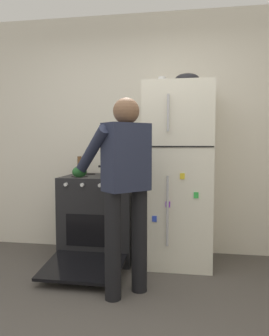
{
  "coord_description": "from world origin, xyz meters",
  "views": [
    {
      "loc": [
        0.56,
        -1.87,
        1.23
      ],
      "look_at": [
        0.02,
        1.32,
        1.0
      ],
      "focal_mm": 35.43,
      "sensor_mm": 36.0,
      "label": 1
    }
  ],
  "objects_px": {
    "person_cook": "(124,178)",
    "red_pot": "(113,170)",
    "coffee_mug": "(162,82)",
    "stove_range": "(100,218)",
    "refrigerator": "(178,175)",
    "mixing_bowl": "(187,79)",
    "pepper_mill": "(79,165)"
  },
  "relations": [
    {
      "from": "person_cook",
      "to": "coffee_mug",
      "type": "distance_m",
      "value": 1.29
    },
    {
      "from": "person_cook",
      "to": "red_pot",
      "type": "relative_size",
      "value": 4.96
    },
    {
      "from": "stove_range",
      "to": "refrigerator",
      "type": "bearing_deg",
      "value": 1.19
    },
    {
      "from": "refrigerator",
      "to": "coffee_mug",
      "type": "distance_m",
      "value": 0.98
    },
    {
      "from": "pepper_mill",
      "to": "mixing_bowl",
      "type": "xyz_separation_m",
      "value": [
        1.22,
        -0.2,
        0.89
      ]
    },
    {
      "from": "coffee_mug",
      "to": "pepper_mill",
      "type": "bearing_deg",
      "value": 171.12
    },
    {
      "from": "stove_range",
      "to": "person_cook",
      "type": "height_order",
      "value": "person_cook"
    },
    {
      "from": "pepper_mill",
      "to": "person_cook",
      "type": "bearing_deg",
      "value": -54.7
    },
    {
      "from": "stove_range",
      "to": "mixing_bowl",
      "type": "distance_m",
      "value": 1.72
    },
    {
      "from": "person_cook",
      "to": "mixing_bowl",
      "type": "relative_size",
      "value": 6.58
    },
    {
      "from": "person_cook",
      "to": "pepper_mill",
      "type": "distance_m",
      "value": 1.26
    },
    {
      "from": "refrigerator",
      "to": "pepper_mill",
      "type": "distance_m",
      "value": 1.16
    },
    {
      "from": "stove_range",
      "to": "pepper_mill",
      "type": "distance_m",
      "value": 0.67
    },
    {
      "from": "refrigerator",
      "to": "mixing_bowl",
      "type": "height_order",
      "value": "mixing_bowl"
    },
    {
      "from": "stove_range",
      "to": "red_pot",
      "type": "relative_size",
      "value": 3.75
    },
    {
      "from": "pepper_mill",
      "to": "refrigerator",
      "type": "bearing_deg",
      "value": -9.99
    },
    {
      "from": "pepper_mill",
      "to": "mixing_bowl",
      "type": "relative_size",
      "value": 0.8
    },
    {
      "from": "coffee_mug",
      "to": "person_cook",
      "type": "bearing_deg",
      "value": -104.99
    },
    {
      "from": "stove_range",
      "to": "person_cook",
      "type": "relative_size",
      "value": 0.76
    },
    {
      "from": "coffee_mug",
      "to": "pepper_mill",
      "type": "relative_size",
      "value": 0.58
    },
    {
      "from": "coffee_mug",
      "to": "mixing_bowl",
      "type": "height_order",
      "value": "mixing_bowl"
    },
    {
      "from": "refrigerator",
      "to": "stove_range",
      "type": "bearing_deg",
      "value": -178.81
    },
    {
      "from": "coffee_mug",
      "to": "mixing_bowl",
      "type": "xyz_separation_m",
      "value": [
        0.26,
        -0.05,
        0.01
      ]
    },
    {
      "from": "red_pot",
      "to": "coffee_mug",
      "type": "relative_size",
      "value": 2.88
    },
    {
      "from": "red_pot",
      "to": "pepper_mill",
      "type": "xyz_separation_m",
      "value": [
        -0.46,
        0.25,
        0.04
      ]
    },
    {
      "from": "stove_range",
      "to": "red_pot",
      "type": "height_order",
      "value": "red_pot"
    },
    {
      "from": "person_cook",
      "to": "coffee_mug",
      "type": "height_order",
      "value": "coffee_mug"
    },
    {
      "from": "person_cook",
      "to": "red_pot",
      "type": "height_order",
      "value": "person_cook"
    },
    {
      "from": "person_cook",
      "to": "pepper_mill",
      "type": "height_order",
      "value": "person_cook"
    },
    {
      "from": "person_cook",
      "to": "red_pot",
      "type": "xyz_separation_m",
      "value": [
        -0.27,
        0.77,
        -0.0
      ]
    },
    {
      "from": "refrigerator",
      "to": "red_pot",
      "type": "bearing_deg",
      "value": -175.8
    },
    {
      "from": "stove_range",
      "to": "coffee_mug",
      "type": "distance_m",
      "value": 1.59
    }
  ]
}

